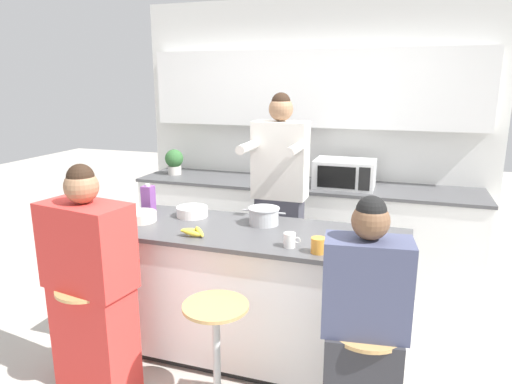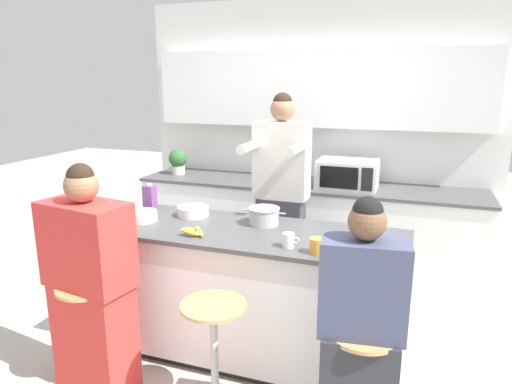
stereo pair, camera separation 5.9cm
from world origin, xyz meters
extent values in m
plane|color=#B2ADA3|center=(0.00, 0.00, 0.00)|extent=(16.00, 16.00, 0.00)
cube|color=silver|center=(0.00, 1.91, 1.35)|extent=(3.61, 0.06, 2.70)
cube|color=white|center=(0.00, 1.80, 1.83)|extent=(3.33, 0.16, 0.75)
cube|color=white|center=(0.00, 1.54, 0.45)|extent=(3.33, 0.65, 0.89)
cube|color=#4C4C4F|center=(0.00, 1.54, 0.91)|extent=(3.36, 0.68, 0.03)
cube|color=black|center=(0.00, 0.00, 0.03)|extent=(1.93, 0.63, 0.06)
cube|color=white|center=(0.00, 0.00, 0.48)|extent=(2.01, 0.71, 0.83)
cube|color=#4C4C4F|center=(0.00, 0.00, 0.91)|extent=(2.05, 0.75, 0.03)
cylinder|color=#B7BABC|center=(-0.82, -0.68, 0.35)|extent=(0.04, 0.04, 0.66)
cylinder|color=tan|center=(-0.82, -0.68, 0.69)|extent=(0.37, 0.37, 0.02)
cylinder|color=#B7BABC|center=(0.00, -0.64, 0.35)|extent=(0.04, 0.04, 0.66)
cylinder|color=tan|center=(0.00, -0.64, 0.69)|extent=(0.37, 0.37, 0.02)
cylinder|color=tan|center=(0.82, -0.64, 0.69)|extent=(0.37, 0.37, 0.02)
cube|color=#383842|center=(0.00, 0.69, 0.49)|extent=(0.36, 0.22, 0.99)
cube|color=silver|center=(0.00, 0.69, 1.29)|extent=(0.43, 0.22, 0.61)
cylinder|color=silver|center=(-0.18, 0.41, 1.43)|extent=(0.07, 0.34, 0.07)
cylinder|color=silver|center=(0.18, 0.41, 1.43)|extent=(0.07, 0.34, 0.07)
sphere|color=#936B4C|center=(0.00, 0.69, 1.69)|extent=(0.19, 0.19, 0.19)
sphere|color=black|center=(0.00, 0.69, 1.74)|extent=(0.15, 0.15, 0.15)
cube|color=red|center=(-0.81, -0.66, 0.35)|extent=(0.53, 0.34, 0.70)
cube|color=red|center=(-0.81, -0.66, 0.96)|extent=(0.58, 0.37, 0.52)
sphere|color=#936B4C|center=(-0.81, -0.66, 1.32)|extent=(0.23, 0.23, 0.20)
sphere|color=black|center=(-0.81, -0.66, 1.37)|extent=(0.18, 0.18, 0.16)
cube|color=#474C6B|center=(0.81, -0.66, 0.94)|extent=(0.44, 0.27, 0.48)
sphere|color=brown|center=(0.81, -0.66, 1.27)|extent=(0.20, 0.20, 0.18)
sphere|color=black|center=(0.81, -0.66, 1.32)|extent=(0.16, 0.16, 0.14)
cylinder|color=#B7BABC|center=(0.03, 0.16, 0.98)|extent=(0.21, 0.21, 0.11)
cylinder|color=#B7BABC|center=(0.03, 0.16, 1.04)|extent=(0.22, 0.22, 0.01)
cylinder|color=#B7BABC|center=(-0.10, 0.16, 1.02)|extent=(0.05, 0.01, 0.01)
cylinder|color=#B7BABC|center=(0.16, 0.16, 1.02)|extent=(0.05, 0.01, 0.01)
cylinder|color=white|center=(-0.53, 0.18, 0.96)|extent=(0.23, 0.23, 0.07)
cylinder|color=silver|center=(-0.83, -0.05, 0.96)|extent=(0.23, 0.23, 0.07)
cylinder|color=orange|center=(0.50, -0.26, 0.97)|extent=(0.09, 0.09, 0.09)
torus|color=orange|center=(0.55, -0.26, 0.98)|extent=(0.04, 0.01, 0.04)
cylinder|color=white|center=(0.31, -0.22, 0.97)|extent=(0.07, 0.07, 0.09)
torus|color=white|center=(0.36, -0.22, 0.97)|extent=(0.04, 0.01, 0.04)
ellipsoid|color=yellow|center=(-0.33, -0.24, 0.95)|extent=(0.14, 0.05, 0.06)
ellipsoid|color=yellow|center=(-0.36, -0.21, 0.95)|extent=(0.11, 0.13, 0.06)
ellipsoid|color=yellow|center=(-0.29, -0.21, 0.95)|extent=(0.12, 0.12, 0.06)
cube|color=#7A428E|center=(-0.90, 0.17, 1.03)|extent=(0.08, 0.08, 0.20)
cylinder|color=white|center=(-0.90, 0.17, 1.14)|extent=(0.04, 0.04, 0.02)
cube|color=white|center=(0.41, 1.50, 1.05)|extent=(0.55, 0.38, 0.26)
cube|color=black|center=(0.36, 1.31, 1.05)|extent=(0.34, 0.01, 0.20)
cube|color=black|center=(0.61, 1.31, 1.05)|extent=(0.10, 0.01, 0.21)
cylinder|color=beige|center=(-1.41, 1.54, 0.97)|extent=(0.14, 0.14, 0.09)
sphere|color=#336633|center=(-1.41, 1.54, 1.09)|extent=(0.19, 0.19, 0.19)
camera|label=1|loc=(0.94, -2.75, 1.91)|focal=32.00mm
camera|label=2|loc=(0.99, -2.73, 1.91)|focal=32.00mm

